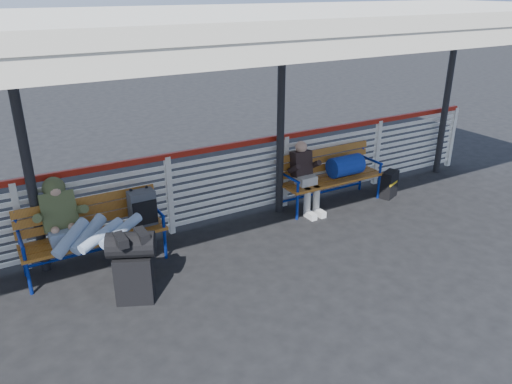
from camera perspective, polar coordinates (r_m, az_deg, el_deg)
ground at (r=6.08m, az=-2.88°, el=-11.76°), size 60.00×60.00×0.00m
fence at (r=7.32m, az=-9.87°, el=0.01°), size 12.08×0.08×1.24m
canopy at (r=5.82m, az=-7.65°, el=18.60°), size 12.60×3.60×3.16m
luggage_stack at (r=5.91m, az=-13.88°, el=-8.03°), size 0.61×0.49×0.88m
bench_left at (r=6.75m, az=-16.43°, el=-3.14°), size 1.80×0.56×0.94m
bench_right at (r=8.43m, az=9.30°, el=2.65°), size 1.80×0.56×0.92m
traveler_man at (r=6.33m, az=-18.92°, el=-3.97°), size 0.94×1.64×0.77m
companion_person at (r=8.02m, az=5.66°, el=1.79°), size 0.32×0.66×1.15m
suitcase_side at (r=8.94m, az=14.99°, el=0.85°), size 0.38×0.32×0.47m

